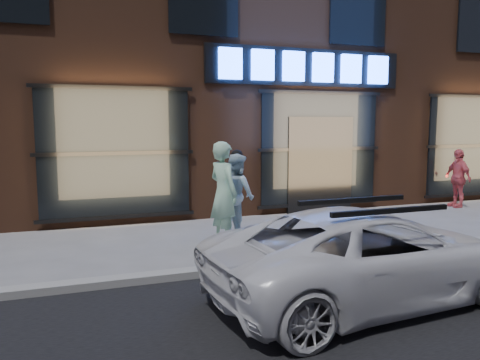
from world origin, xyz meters
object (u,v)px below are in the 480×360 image
Objects in this scene: man_bowtie at (223,193)px; passerby at (458,178)px; man_cap at (237,195)px; white_suv at (369,255)px.

man_bowtie is 1.23× the size of passerby.
man_bowtie reaches higher than man_cap.
white_suv is (0.44, -3.82, -0.24)m from man_cap.
passerby is 0.37× the size of white_suv.
man_bowtie is at bearing 10.34° from white_suv.
man_cap is at bearing 1.61° from white_suv.
man_bowtie is at bearing -71.91° from passerby.
passerby is at bearing -56.72° from white_suv.
man_cap is 3.85m from white_suv.
man_bowtie is 1.16× the size of man_cap.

